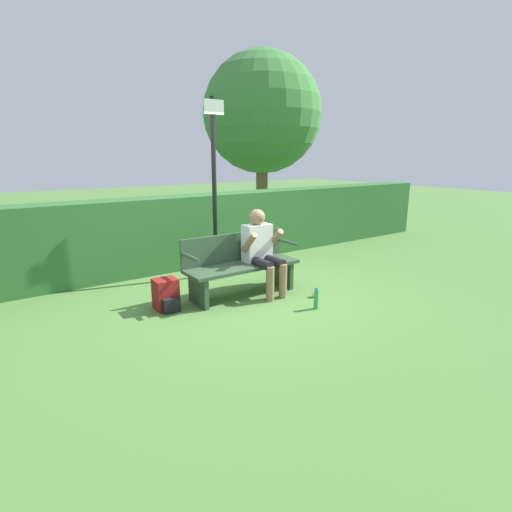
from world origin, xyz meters
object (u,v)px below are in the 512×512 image
Objects in this scene: park_bench at (240,264)px; signpost at (214,182)px; water_bottle at (316,299)px; backpack at (166,295)px; person_seated at (261,248)px; tree at (262,114)px.

signpost is at bearing 80.74° from park_bench.
water_bottle is 2.43m from signpost.
person_seated is at bearing -6.96° from backpack.
signpost reaches higher than backpack.
person_seated is 1.07m from water_bottle.
water_bottle is at bearing -119.77° from tree.
signpost is at bearing 98.94° from water_bottle.
tree is (3.17, 5.55, 2.81)m from water_bottle.
park_bench is 6.32m from tree.
signpost reaches higher than person_seated.
park_bench is 1.38× the size of person_seated.
tree is at bearing 45.62° from signpost.
tree is at bearing 43.40° from backpack.
tree reaches higher than signpost.
water_bottle is 6.98m from tree.
backpack is 2.02m from signpost.
signpost is 5.19m from tree.
water_bottle is 0.06× the size of tree.
water_bottle is at bearing -81.06° from signpost.
park_bench is 1.44m from signpost.
park_bench is 0.37m from person_seated.
tree reaches higher than person_seated.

